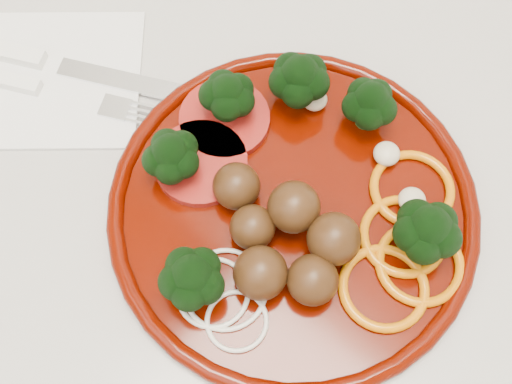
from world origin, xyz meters
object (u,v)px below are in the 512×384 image
Objects in this scene: plate at (291,198)px; fork at (21,84)px; knife at (37,60)px; napkin at (60,78)px.

plate reaches higher than fork.
plate is 0.26m from fork.
knife is at bearing 83.00° from fork.
knife reaches higher than fork.
knife is at bearing -174.69° from plate.
plate is 1.46× the size of knife.
napkin is (-0.24, -0.02, -0.02)m from plate.
fork is at bearing -97.00° from knife.
fork is (-0.02, -0.03, 0.01)m from napkin.
plate is at bearing -17.15° from knife.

